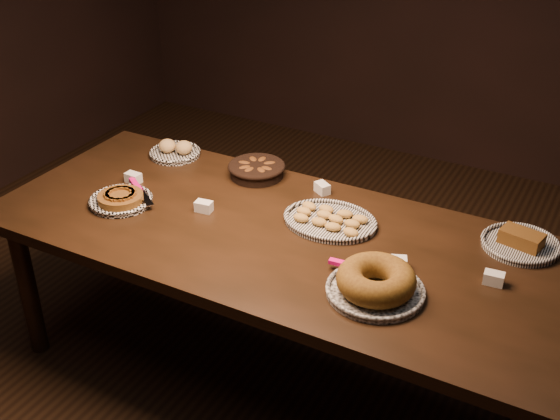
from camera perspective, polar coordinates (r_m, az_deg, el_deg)
The scene contains 9 objects.
ground at distance 3.23m, azimuth 0.02°, elevation -13.25°, with size 5.00×5.00×0.00m, color black.
buffet_table at distance 2.81m, azimuth 0.03°, elevation -3.13°, with size 2.40×1.00×0.75m.
apple_tart_plate at distance 3.04m, azimuth -12.79°, elevation 0.87°, with size 0.30×0.30×0.05m.
madeleine_platter at distance 2.83m, azimuth 4.08°, elevation -0.81°, with size 0.38×0.31×0.04m.
bundt_cake_plate at distance 2.44m, azimuth 7.79°, elevation -5.89°, with size 0.39×0.36×0.11m.
croissant_basket at distance 3.19m, azimuth -1.92°, elevation 3.37°, with size 0.31×0.31×0.07m.
bread_roll_plate at distance 3.43m, azimuth -8.51°, elevation 4.79°, with size 0.25×0.25×0.08m.
loaf_plate at distance 2.83m, azimuth 18.97°, elevation -2.52°, with size 0.30×0.30×0.07m.
tent_cards at distance 2.82m, azimuth 1.58°, elevation -0.72°, with size 1.68×0.46×0.04m.
Camera 1 is at (1.13, -2.07, 2.20)m, focal length 45.00 mm.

